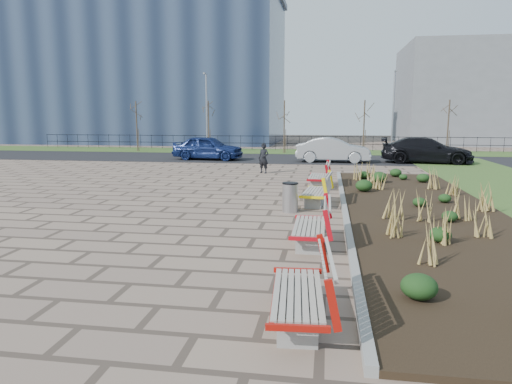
% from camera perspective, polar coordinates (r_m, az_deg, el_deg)
% --- Properties ---
extents(ground, '(120.00, 120.00, 0.00)m').
position_cam_1_polar(ground, '(9.92, -11.44, -7.78)').
color(ground, '#7D6756').
rests_on(ground, ground).
extents(planting_bed, '(4.50, 18.00, 0.10)m').
position_cam_1_polar(planting_bed, '(14.44, 20.29, -2.51)').
color(planting_bed, black).
rests_on(planting_bed, ground).
extents(planting_curb, '(0.16, 18.00, 0.15)m').
position_cam_1_polar(planting_curb, '(14.16, 11.01, -2.21)').
color(planting_curb, gray).
rests_on(planting_curb, ground).
extents(grass_verge_far, '(80.00, 5.00, 0.04)m').
position_cam_1_polar(grass_verge_far, '(37.12, 3.73, 5.07)').
color(grass_verge_far, '#33511E').
rests_on(grass_verge_far, ground).
extents(road, '(80.00, 7.00, 0.02)m').
position_cam_1_polar(road, '(31.18, 2.72, 4.21)').
color(road, black).
rests_on(road, ground).
extents(bench_a, '(1.04, 2.16, 1.00)m').
position_cam_1_polar(bench_a, '(6.60, 5.24, -12.04)').
color(bench_a, '#B2130B').
rests_on(bench_a, ground).
extents(bench_b, '(0.90, 2.10, 1.00)m').
position_cam_1_polar(bench_b, '(10.43, 6.70, -3.94)').
color(bench_b, red).
rests_on(bench_b, ground).
extents(bench_c, '(1.09, 2.17, 1.00)m').
position_cam_1_polar(bench_c, '(15.17, 7.45, 0.30)').
color(bench_c, yellow).
rests_on(bench_c, ground).
extents(bench_d, '(0.97, 2.13, 1.00)m').
position_cam_1_polar(bench_d, '(18.91, 7.77, 2.12)').
color(bench_d, '#A20A14').
rests_on(bench_d, ground).
extents(litter_bin, '(0.47, 0.47, 0.89)m').
position_cam_1_polar(litter_bin, '(13.92, 4.28, -0.71)').
color(litter_bin, '#B2B2B7').
rests_on(litter_bin, ground).
extents(pedestrian, '(0.65, 0.53, 1.53)m').
position_cam_1_polar(pedestrian, '(23.22, 0.95, 4.24)').
color(pedestrian, black).
rests_on(pedestrian, ground).
extents(car_blue, '(4.77, 2.29, 1.57)m').
position_cam_1_polar(car_blue, '(30.38, -6.02, 5.53)').
color(car_blue, navy).
rests_on(car_blue, road).
extents(car_silver, '(4.65, 1.73, 1.52)m').
position_cam_1_polar(car_silver, '(29.04, 9.63, 5.21)').
color(car_silver, '#919498').
rests_on(car_silver, road).
extents(car_black, '(5.62, 2.84, 1.57)m').
position_cam_1_polar(car_black, '(29.87, 20.52, 4.90)').
color(car_black, black).
rests_on(car_black, road).
extents(tree_a, '(1.40, 1.40, 4.00)m').
position_cam_1_polar(tree_a, '(38.56, -14.68, 7.96)').
color(tree_a, '#4C3D2D').
rests_on(tree_a, grass_verge_far).
extents(tree_b, '(1.40, 1.40, 4.00)m').
position_cam_1_polar(tree_b, '(36.59, -5.95, 8.15)').
color(tree_b, '#4C3D2D').
rests_on(tree_b, grass_verge_far).
extents(tree_c, '(1.40, 1.40, 4.00)m').
position_cam_1_polar(tree_c, '(35.53, 3.55, 8.14)').
color(tree_c, '#4C3D2D').
rests_on(tree_c, grass_verge_far).
extents(tree_d, '(1.40, 1.40, 4.00)m').
position_cam_1_polar(tree_d, '(35.47, 13.33, 7.90)').
color(tree_d, '#4C3D2D').
rests_on(tree_d, grass_verge_far).
extents(tree_e, '(1.40, 1.40, 4.00)m').
position_cam_1_polar(tree_e, '(36.41, 22.87, 7.45)').
color(tree_e, '#4C3D2D').
rests_on(tree_e, grass_verge_far).
extents(lamp_west, '(0.24, 0.60, 6.00)m').
position_cam_1_polar(lamp_west, '(36.09, -6.18, 9.71)').
color(lamp_west, gray).
rests_on(lamp_west, grass_verge_far).
extents(lamp_east, '(0.24, 0.60, 6.00)m').
position_cam_1_polar(lamp_east, '(35.16, 16.75, 9.37)').
color(lamp_east, gray).
rests_on(lamp_east, grass_verge_far).
extents(railing_fence, '(44.00, 0.10, 1.20)m').
position_cam_1_polar(railing_fence, '(38.57, 3.95, 6.16)').
color(railing_fence, black).
rests_on(railing_fence, grass_verge_far).
extents(building_glass, '(40.00, 14.00, 15.00)m').
position_cam_1_polar(building_glass, '(55.24, -18.99, 13.83)').
color(building_glass, '#192338').
rests_on(building_glass, ground).
extents(building_grey, '(18.00, 12.00, 10.00)m').
position_cam_1_polar(building_grey, '(53.55, 27.56, 10.74)').
color(building_grey, slate).
rests_on(building_grey, ground).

